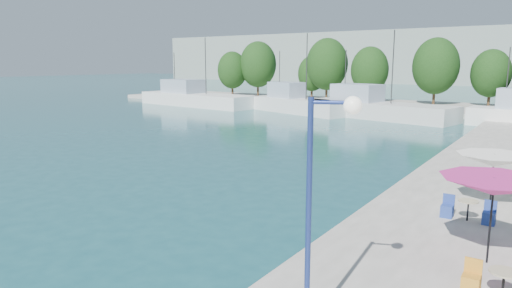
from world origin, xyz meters
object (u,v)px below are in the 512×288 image
Objects in this scene: trawler_02 at (296,104)px; trawler_03 at (373,109)px; trawler_01 at (195,98)px; street_lamp at (325,173)px; umbrella_white at (494,161)px; umbrella_pink at (494,187)px.

trawler_03 is at bearing 19.02° from trawler_02.
trawler_01 reaches higher than street_lamp.
trawler_03 is at bearing 6.79° from trawler_01.
trawler_01 is at bearing -161.43° from trawler_02.
trawler_02 is 0.83× the size of trawler_03.
trawler_01 and trawler_02 have the same top height.
umbrella_white is (16.07, -31.52, 1.45)m from trawler_03.
umbrella_pink is (26.82, -37.10, 1.79)m from trawler_02.
trawler_02 is 41.01m from umbrella_white.
umbrella_pink is at bearing -35.11° from trawler_02.
trawler_03 is 6.20× the size of umbrella_pink.
trawler_02 is 49.44m from street_lamp.
umbrella_pink is at bearing -53.40° from trawler_03.
umbrella_pink is at bearing -83.63° from umbrella_white.
trawler_02 is 45.81m from umbrella_pink.
trawler_03 is 35.41m from umbrella_white.
trawler_01 is at bearing 110.08° from street_lamp.
trawler_02 is at bearing 129.73° from umbrella_white.
trawler_01 is 1.35× the size of trawler_02.
umbrella_pink is at bearing -33.13° from trawler_01.
trawler_01 reaches higher than umbrella_white.
street_lamp is at bearing -41.35° from trawler_02.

